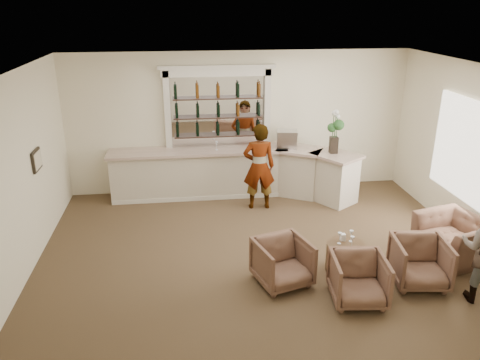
# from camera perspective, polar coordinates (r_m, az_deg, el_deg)

# --- Properties ---
(ground) EXTENTS (8.00, 8.00, 0.00)m
(ground) POSITION_cam_1_polar(r_m,az_deg,el_deg) (8.50, 2.84, -9.69)
(ground) COLOR brown
(ground) RESTS_ON ground
(room_shell) EXTENTS (8.04, 7.02, 3.32)m
(room_shell) POSITION_cam_1_polar(r_m,az_deg,el_deg) (8.28, 3.40, 7.02)
(room_shell) COLOR #F3EACA
(room_shell) RESTS_ON ground
(bar_counter) EXTENTS (5.72, 1.80, 1.14)m
(bar_counter) POSITION_cam_1_polar(r_m,az_deg,el_deg) (10.92, -0.64, 0.87)
(bar_counter) COLOR silver
(bar_counter) RESTS_ON ground
(back_bar_alcove) EXTENTS (2.64, 0.25, 3.00)m
(back_bar_alcove) POSITION_cam_1_polar(r_m,az_deg,el_deg) (10.88, -2.71, 8.77)
(back_bar_alcove) COLOR white
(back_bar_alcove) RESTS_ON ground
(cocktail_table) EXTENTS (0.66, 0.66, 0.50)m
(cocktail_table) POSITION_cam_1_polar(r_m,az_deg,el_deg) (8.28, 12.71, -9.15)
(cocktail_table) COLOR #4D3421
(cocktail_table) RESTS_ON ground
(sommelier) EXTENTS (0.72, 0.49, 1.92)m
(sommelier) POSITION_cam_1_polar(r_m,az_deg,el_deg) (10.18, 2.33, 1.63)
(sommelier) COLOR gray
(sommelier) RESTS_ON ground
(armchair_left) EXTENTS (1.02, 1.04, 0.76)m
(armchair_left) POSITION_cam_1_polar(r_m,az_deg,el_deg) (7.71, 5.21, -9.97)
(armchair_left) COLOR brown
(armchair_left) RESTS_ON ground
(armchair_center) EXTENTS (0.88, 0.90, 0.75)m
(armchair_center) POSITION_cam_1_polar(r_m,az_deg,el_deg) (7.49, 14.25, -11.66)
(armchair_center) COLOR brown
(armchair_center) RESTS_ON ground
(armchair_right) EXTENTS (0.94, 0.96, 0.78)m
(armchair_right) POSITION_cam_1_polar(r_m,az_deg,el_deg) (8.20, 21.08, -9.35)
(armchair_right) COLOR brown
(armchair_right) RESTS_ON ground
(armchair_far) EXTENTS (1.28, 1.38, 0.75)m
(armchair_far) POSITION_cam_1_polar(r_m,az_deg,el_deg) (9.24, 24.65, -6.45)
(armchair_far) COLOR brown
(armchair_far) RESTS_ON ground
(espresso_machine) EXTENTS (0.52, 0.46, 0.40)m
(espresso_machine) POSITION_cam_1_polar(r_m,az_deg,el_deg) (10.92, 5.72, 5.00)
(espresso_machine) COLOR silver
(espresso_machine) RESTS_ON bar_counter
(flower_vase) EXTENTS (0.26, 0.26, 0.98)m
(flower_vase) POSITION_cam_1_polar(r_m,az_deg,el_deg) (10.57, 11.48, 6.12)
(flower_vase) COLOR black
(flower_vase) RESTS_ON bar_counter
(wine_glass_bar_left) EXTENTS (0.07, 0.07, 0.21)m
(wine_glass_bar_left) POSITION_cam_1_polar(r_m,az_deg,el_deg) (10.71, -2.87, 4.21)
(wine_glass_bar_left) COLOR white
(wine_glass_bar_left) RESTS_ON bar_counter
(wine_glass_bar_right) EXTENTS (0.07, 0.07, 0.21)m
(wine_glass_bar_right) POSITION_cam_1_polar(r_m,az_deg,el_deg) (10.87, 2.96, 4.47)
(wine_glass_bar_right) COLOR white
(wine_glass_bar_right) RESTS_ON bar_counter
(wine_glass_tbl_a) EXTENTS (0.07, 0.07, 0.21)m
(wine_glass_tbl_a) POSITION_cam_1_polar(r_m,az_deg,el_deg) (8.10, 12.04, -6.95)
(wine_glass_tbl_a) COLOR white
(wine_glass_tbl_a) RESTS_ON cocktail_table
(wine_glass_tbl_b) EXTENTS (0.07, 0.07, 0.21)m
(wine_glass_tbl_b) POSITION_cam_1_polar(r_m,az_deg,el_deg) (8.21, 13.39, -6.66)
(wine_glass_tbl_b) COLOR white
(wine_glass_tbl_b) RESTS_ON cocktail_table
(wine_glass_tbl_c) EXTENTS (0.07, 0.07, 0.21)m
(wine_glass_tbl_c) POSITION_cam_1_polar(r_m,az_deg,el_deg) (8.02, 13.49, -7.38)
(wine_glass_tbl_c) COLOR white
(wine_glass_tbl_c) RESTS_ON cocktail_table
(napkin_holder) EXTENTS (0.08, 0.08, 0.12)m
(napkin_holder) POSITION_cam_1_polar(r_m,az_deg,el_deg) (8.24, 12.43, -6.82)
(napkin_holder) COLOR white
(napkin_holder) RESTS_ON cocktail_table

